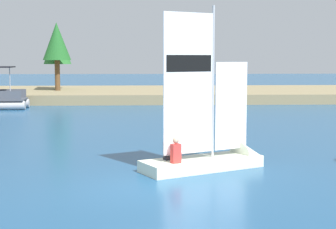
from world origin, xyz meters
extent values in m
plane|color=navy|center=(0.00, 0.00, 0.00)|extent=(200.00, 200.00, 0.00)
cube|color=#897A56|center=(0.00, 31.78, 0.38)|extent=(80.00, 13.62, 0.76)
cylinder|color=brown|center=(-7.83, 33.14, 1.86)|extent=(0.28, 0.28, 2.21)
cone|color=#286B2D|center=(-7.83, 33.14, 4.60)|extent=(2.42, 2.42, 3.28)
cylinder|color=brown|center=(-7.48, 30.83, 2.04)|extent=(0.43, 0.43, 2.57)
cone|color=#1E5B23|center=(-7.48, 30.83, 4.89)|extent=(2.34, 2.34, 3.13)
cube|color=silver|center=(1.72, 2.28, 0.18)|extent=(4.11, 2.95, 0.37)
cone|color=silver|center=(3.48, 3.17, 0.18)|extent=(1.41, 1.49, 1.17)
cylinder|color=#B7B7BC|center=(2.07, 2.45, 2.76)|extent=(0.08, 0.08, 4.80)
cube|color=white|center=(1.27, 2.05, 2.76)|extent=(1.61, 0.84, 4.30)
cube|color=black|center=(1.27, 2.05, 3.36)|extent=(1.46, 0.76, 0.52)
cube|color=white|center=(2.71, 2.78, 1.98)|extent=(1.12, 0.59, 2.83)
cylinder|color=#B7B7BC|center=(1.27, 2.05, 0.59)|extent=(1.63, 0.87, 0.06)
cube|color=red|center=(0.84, 1.51, 0.66)|extent=(0.34, 0.31, 0.59)
sphere|color=tan|center=(0.84, 1.51, 1.06)|extent=(0.20, 0.20, 0.20)
cube|color=#26262D|center=(0.63, 2.05, 0.66)|extent=(0.34, 0.31, 0.58)
sphere|color=tan|center=(0.63, 2.05, 1.06)|extent=(0.20, 0.20, 0.20)
cylinder|color=#B2B2B7|center=(-9.43, 22.77, 1.77)|extent=(0.06, 0.06, 2.15)
camera|label=1|loc=(-0.08, -14.18, 3.55)|focal=56.46mm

